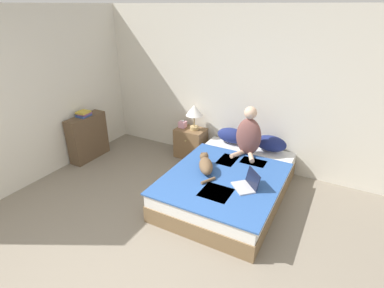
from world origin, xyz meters
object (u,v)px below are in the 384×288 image
(bookshelf, at_px, (88,137))
(person_sitting, at_px, (249,135))
(pillow_near, at_px, (232,136))
(pillow_far, at_px, (271,143))
(cat_tabby, at_px, (206,165))
(table_lamp, at_px, (194,112))
(bed, at_px, (228,184))
(laptop_open, at_px, (246,184))
(nightstand, at_px, (191,143))
(book_stack_top, at_px, (84,114))
(tissue_box, at_px, (183,124))

(bookshelf, bearing_deg, person_sitting, 13.73)
(pillow_near, height_order, bookshelf, bookshelf)
(pillow_far, bearing_deg, bookshelf, -162.37)
(cat_tabby, height_order, table_lamp, table_lamp)
(bed, height_order, person_sitting, person_sitting)
(laptop_open, height_order, nightstand, laptop_open)
(pillow_far, distance_m, bookshelf, 3.14)
(cat_tabby, height_order, laptop_open, laptop_open)
(cat_tabby, relative_size, laptop_open, 1.45)
(bookshelf, height_order, book_stack_top, book_stack_top)
(pillow_far, height_order, laptop_open, pillow_far)
(cat_tabby, distance_m, table_lamp, 1.30)
(bed, bearing_deg, cat_tabby, -151.59)
(cat_tabby, xyz_separation_m, table_lamp, (-0.73, 1.02, 0.34))
(cat_tabby, height_order, tissue_box, tissue_box)
(pillow_near, relative_size, nightstand, 0.93)
(nightstand, distance_m, book_stack_top, 1.91)
(cat_tabby, height_order, book_stack_top, book_stack_top)
(nightstand, bearing_deg, pillow_near, 2.92)
(pillow_near, xyz_separation_m, tissue_box, (-0.93, -0.03, 0.04))
(pillow_far, bearing_deg, cat_tabby, -120.20)
(nightstand, height_order, book_stack_top, book_stack_top)
(person_sitting, height_order, book_stack_top, person_sitting)
(book_stack_top, bearing_deg, pillow_far, 17.71)
(bed, relative_size, book_stack_top, 8.80)
(person_sitting, distance_m, laptop_open, 0.99)
(pillow_far, xyz_separation_m, nightstand, (-1.41, -0.04, -0.28))
(laptop_open, distance_m, bookshelf, 3.03)
(person_sitting, xyz_separation_m, tissue_box, (-1.30, 0.25, -0.16))
(laptop_open, relative_size, bookshelf, 0.50)
(table_lamp, relative_size, tissue_box, 3.25)
(pillow_far, height_order, nightstand, pillow_far)
(table_lamp, bearing_deg, pillow_near, 2.66)
(pillow_near, distance_m, pillow_far, 0.65)
(table_lamp, relative_size, book_stack_top, 1.91)
(laptop_open, xyz_separation_m, tissue_box, (-1.60, 1.16, 0.12))
(person_sitting, relative_size, laptop_open, 1.93)
(table_lamp, bearing_deg, cat_tabby, -54.58)
(pillow_near, relative_size, tissue_box, 3.54)
(laptop_open, xyz_separation_m, nightstand, (-1.44, 1.15, -0.21))
(pillow_near, xyz_separation_m, cat_tabby, (0.04, -1.06, -0.03))
(person_sitting, height_order, cat_tabby, person_sitting)
(laptop_open, xyz_separation_m, table_lamp, (-1.37, 1.16, 0.39))
(cat_tabby, relative_size, bookshelf, 0.73)
(pillow_near, bearing_deg, tissue_box, -177.95)
(pillow_near, height_order, nightstand, pillow_near)
(person_sitting, bearing_deg, nightstand, 167.60)
(pillow_near, relative_size, table_lamp, 1.09)
(pillow_far, xyz_separation_m, tissue_box, (-1.58, -0.03, 0.04))
(bed, xyz_separation_m, pillow_near, (-0.33, 0.90, 0.34))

